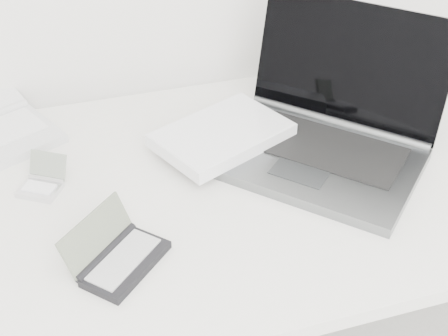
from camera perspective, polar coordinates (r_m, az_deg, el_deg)
name	(u,v)px	position (r m, az deg, el deg)	size (l,w,h in m)	color
desk	(232,195)	(1.31, 0.73, -2.53)	(1.60, 0.80, 0.73)	white
laptop_large	(298,132)	(1.34, 6.80, 3.26)	(0.63, 0.56, 0.29)	slate
pda_silver	(42,183)	(1.30, -16.27, -1.32)	(0.11, 0.12, 0.06)	silver
palmtop_charcoal	(118,256)	(1.10, -9.70, -7.94)	(0.20, 0.19, 0.08)	black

